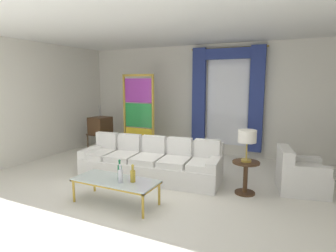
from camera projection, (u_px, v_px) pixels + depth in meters
ground_plane at (151, 187)px, 5.41m from camera, size 16.00×16.00×0.00m
wall_rear at (204, 100)px, 7.90m from camera, size 8.00×0.12×3.00m
wall_left at (39, 101)px, 7.28m from camera, size 0.12×7.00×3.00m
ceiling_slab at (169, 30)px, 5.65m from camera, size 8.00×7.60×0.04m
curtained_window at (227, 92)px, 7.42m from camera, size 2.00×0.17×2.70m
couch_white_long at (151, 163)px, 5.90m from camera, size 2.99×1.21×0.86m
coffee_table at (116, 182)px, 4.61m from camera, size 1.42×0.60×0.41m
bottle_blue_decanter at (120, 171)px, 4.60m from camera, size 0.07×0.07×0.33m
bottle_crystal_tall at (120, 175)px, 4.45m from camera, size 0.08×0.08×0.31m
bottle_amber_squat at (133, 175)px, 4.48m from camera, size 0.08×0.08×0.29m
vintage_tv at (100, 126)px, 8.10m from camera, size 0.62×0.61×1.35m
armchair_white at (299, 176)px, 5.15m from camera, size 0.97×0.95×0.80m
stained_glass_divider at (138, 117)px, 7.60m from camera, size 0.95×0.05×2.20m
peacock_figurine at (140, 152)px, 7.19m from camera, size 0.44×0.60×0.50m
round_side_table at (246, 175)px, 5.02m from camera, size 0.48×0.48×0.59m
table_lamp_brass at (247, 138)px, 4.92m from camera, size 0.32×0.32×0.57m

